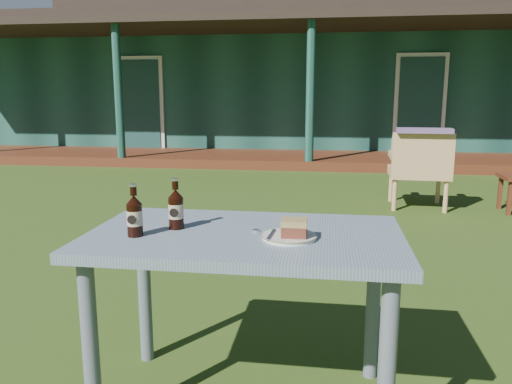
% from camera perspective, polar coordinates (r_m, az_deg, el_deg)
% --- Properties ---
extents(ground, '(80.00, 80.00, 0.00)m').
position_cam_1_polar(ground, '(3.65, 2.96, -8.78)').
color(ground, '#334916').
extents(pavilion, '(15.80, 8.30, 3.45)m').
position_cam_1_polar(pavilion, '(12.82, 7.04, 12.64)').
color(pavilion, '#1B463A').
rests_on(pavilion, ground).
extents(tree_mid, '(0.28, 0.28, 9.50)m').
position_cam_1_polar(tree_mid, '(22.36, 16.02, 19.70)').
color(tree_mid, brown).
rests_on(tree_mid, ground).
extents(cafe_table, '(1.20, 0.70, 0.72)m').
position_cam_1_polar(cafe_table, '(1.95, -1.28, -7.51)').
color(cafe_table, slate).
rests_on(cafe_table, ground).
extents(plate, '(0.20, 0.20, 0.01)m').
position_cam_1_polar(plate, '(1.84, 3.81, -5.08)').
color(plate, silver).
rests_on(plate, cafe_table).
extents(cake_slice, '(0.09, 0.09, 0.06)m').
position_cam_1_polar(cake_slice, '(1.82, 4.40, -4.07)').
color(cake_slice, '#5C2A1D').
rests_on(cake_slice, plate).
extents(fork, '(0.02, 0.14, 0.00)m').
position_cam_1_polar(fork, '(1.83, 1.76, -4.86)').
color(fork, silver).
rests_on(fork, plate).
extents(cola_bottle_near, '(0.06, 0.06, 0.20)m').
position_cam_1_polar(cola_bottle_near, '(1.98, -9.14, -1.89)').
color(cola_bottle_near, black).
rests_on(cola_bottle_near, cafe_table).
extents(cola_bottle_far, '(0.06, 0.06, 0.20)m').
position_cam_1_polar(cola_bottle_far, '(1.90, -13.72, -2.62)').
color(cola_bottle_far, black).
rests_on(cola_bottle_far, cafe_table).
extents(bottle_cap, '(0.03, 0.03, 0.01)m').
position_cam_1_polar(bottle_cap, '(1.93, 0.01, -4.43)').
color(bottle_cap, silver).
rests_on(bottle_cap, cafe_table).
extents(armchair_left, '(0.65, 0.61, 0.85)m').
position_cam_1_polar(armchair_left, '(5.73, 18.20, 2.86)').
color(armchair_left, tan).
rests_on(armchair_left, ground).
extents(floral_throw, '(0.57, 0.22, 0.05)m').
position_cam_1_polar(floral_throw, '(5.52, 18.67, 6.67)').
color(floral_throw, '#694E7B').
rests_on(floral_throw, armchair_left).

